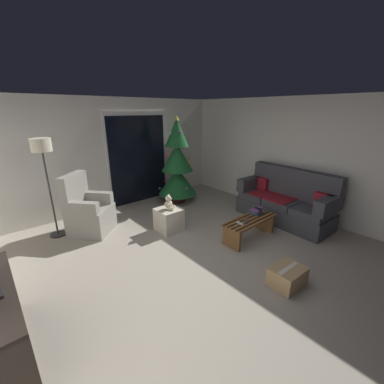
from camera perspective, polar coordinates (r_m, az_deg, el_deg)
The scene contains 17 objects.
ground_plane at distance 4.00m, azimuth 2.34°, elevation -15.31°, with size 7.00×7.00×0.00m, color #9E9384.
wall_back at distance 6.01m, azimuth -18.15°, elevation 8.25°, with size 5.72×0.12×2.50m, color silver.
wall_right at distance 5.78m, azimuth 23.83°, elevation 7.21°, with size 0.12×6.00×2.50m, color silver.
patio_door_frame at distance 6.24m, azimuth -12.34°, elevation 7.70°, with size 1.60×0.02×2.20m, color silver.
patio_door_glass at distance 6.24m, azimuth -12.23°, elevation 7.23°, with size 1.50×0.02×2.10m, color black.
couch at distance 5.49m, azimuth 20.79°, elevation -2.19°, with size 0.89×1.98×1.08m.
coffee_table at distance 4.57m, azimuth 13.24°, elevation -7.54°, with size 1.10×0.40×0.39m.
remote_graphite at distance 4.39m, azimuth 12.56°, elevation -6.57°, with size 0.04×0.16×0.02m, color #333338.
remote_silver at distance 4.29m, azimuth 11.01°, elevation -7.11°, with size 0.04×0.16×0.02m, color #ADADB2.
book_stack at distance 4.74m, azimuth 14.74°, elevation -4.26°, with size 0.27×0.24×0.11m.
cell_phone at distance 4.71m, azimuth 14.96°, elevation -3.67°, with size 0.07×0.14×0.01m, color black.
christmas_tree at distance 6.04m, azimuth -3.42°, elevation 6.11°, with size 0.95×0.95×2.11m.
armchair at distance 5.03m, azimuth -22.93°, elevation -4.29°, with size 0.97×0.97×1.13m.
floor_lamp at distance 4.88m, azimuth -31.26°, elevation 7.35°, with size 0.32×0.32×1.78m.
ottoman at distance 4.79m, azimuth -5.37°, elevation -6.36°, with size 0.44×0.44×0.44m, color beige.
teddy_bear_cream at distance 4.65m, azimuth -5.37°, elevation -2.58°, with size 0.21×0.22×0.29m.
cardboard_box_taped_mid_floor at distance 3.68m, azimuth 21.19°, elevation -17.72°, with size 0.47×0.38×0.26m.
Camera 1 is at (-2.30, -2.40, 2.23)m, focal length 23.03 mm.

